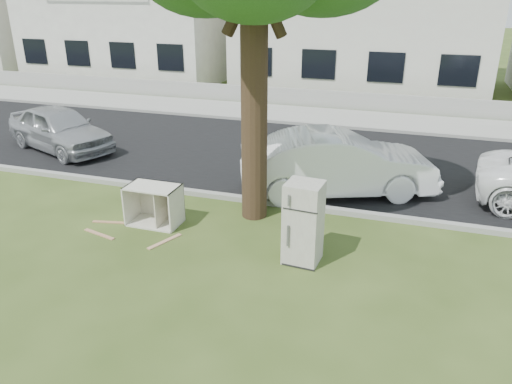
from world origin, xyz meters
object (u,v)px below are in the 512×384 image
(cabinet, at_px, (154,205))
(car_center, at_px, (338,164))
(car_left, at_px, (60,128))
(fridge, at_px, (303,223))

(cabinet, xyz_separation_m, car_center, (3.36, 2.83, 0.33))
(car_left, bearing_deg, cabinet, -103.86)
(fridge, bearing_deg, car_center, 93.62)
(car_left, bearing_deg, fridge, -94.96)
(cabinet, xyz_separation_m, car_left, (-5.18, 3.70, 0.24))
(fridge, xyz_separation_m, car_center, (0.06, 3.38, -0.01))
(fridge, height_order, car_left, fridge)
(fridge, distance_m, cabinet, 3.36)
(car_center, height_order, car_left, car_center)
(fridge, height_order, cabinet, fridge)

